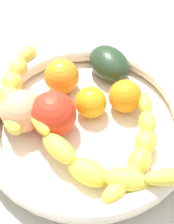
{
  "coord_description": "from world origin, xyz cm",
  "views": [
    {
      "loc": [
        5.88,
        30.4,
        46.47
      ],
      "look_at": [
        0.0,
        0.0,
        7.53
      ],
      "focal_mm": 49.69,
      "sensor_mm": 36.0,
      "label": 1
    }
  ],
  "objects_px": {
    "avocado_dark": "(109,63)",
    "orange_mid_right": "(125,96)",
    "orange_front": "(91,102)",
    "tomato_red": "(53,117)",
    "banana_draped_left": "(139,148)",
    "banana_arching_top": "(92,162)",
    "orange_mid_left": "(62,77)",
    "peach_blush": "(22,111)",
    "fruit_bowl": "(87,120)",
    "banana_draped_right": "(14,89)"
  },
  "relations": [
    {
      "from": "tomato_red",
      "to": "avocado_dark",
      "type": "distance_m",
      "value": 0.16
    },
    {
      "from": "avocado_dark",
      "to": "banana_draped_right",
      "type": "bearing_deg",
      "value": 10.19
    },
    {
      "from": "peach_blush",
      "to": "avocado_dark",
      "type": "distance_m",
      "value": 0.19
    },
    {
      "from": "fruit_bowl",
      "to": "orange_mid_left",
      "type": "relative_size",
      "value": 5.64
    },
    {
      "from": "banana_arching_top",
      "to": "banana_draped_right",
      "type": "bearing_deg",
      "value": -57.98
    },
    {
      "from": "banana_draped_left",
      "to": "avocado_dark",
      "type": "distance_m",
      "value": 0.19
    },
    {
      "from": "banana_arching_top",
      "to": "orange_front",
      "type": "relative_size",
      "value": 3.98
    },
    {
      "from": "avocado_dark",
      "to": "orange_mid_right",
      "type": "bearing_deg",
      "value": 95.04
    },
    {
      "from": "banana_arching_top",
      "to": "orange_mid_left",
      "type": "height_order",
      "value": "orange_mid_left"
    },
    {
      "from": "fruit_bowl",
      "to": "avocado_dark",
      "type": "xyz_separation_m",
      "value": [
        -0.06,
        -0.11,
        0.02
      ]
    },
    {
      "from": "banana_draped_left",
      "to": "orange_mid_right",
      "type": "bearing_deg",
      "value": -93.41
    },
    {
      "from": "orange_mid_right",
      "to": "tomato_red",
      "type": "relative_size",
      "value": 0.76
    },
    {
      "from": "banana_arching_top",
      "to": "tomato_red",
      "type": "relative_size",
      "value": 2.85
    },
    {
      "from": "tomato_red",
      "to": "orange_front",
      "type": "bearing_deg",
      "value": -158.22
    },
    {
      "from": "fruit_bowl",
      "to": "orange_mid_left",
      "type": "height_order",
      "value": "orange_mid_left"
    },
    {
      "from": "banana_draped_left",
      "to": "orange_mid_right",
      "type": "distance_m",
      "value": 0.1
    },
    {
      "from": "peach_blush",
      "to": "tomato_red",
      "type": "bearing_deg",
      "value": 155.16
    },
    {
      "from": "orange_mid_left",
      "to": "tomato_red",
      "type": "distance_m",
      "value": 0.09
    },
    {
      "from": "orange_front",
      "to": "orange_mid_left",
      "type": "distance_m",
      "value": 0.08
    },
    {
      "from": "orange_front",
      "to": "tomato_red",
      "type": "bearing_deg",
      "value": 21.78
    },
    {
      "from": "banana_draped_left",
      "to": "orange_front",
      "type": "xyz_separation_m",
      "value": [
        0.05,
        -0.1,
        0.0
      ]
    },
    {
      "from": "peach_blush",
      "to": "tomato_red",
      "type": "height_order",
      "value": "tomato_red"
    },
    {
      "from": "fruit_bowl",
      "to": "tomato_red",
      "type": "xyz_separation_m",
      "value": [
        0.05,
        0.0,
        0.03
      ]
    },
    {
      "from": "fruit_bowl",
      "to": "peach_blush",
      "type": "height_order",
      "value": "peach_blush"
    },
    {
      "from": "orange_front",
      "to": "orange_mid_right",
      "type": "height_order",
      "value": "orange_mid_right"
    },
    {
      "from": "banana_draped_right",
      "to": "banana_arching_top",
      "type": "distance_m",
      "value": 0.2
    },
    {
      "from": "peach_blush",
      "to": "tomato_red",
      "type": "xyz_separation_m",
      "value": [
        -0.05,
        0.02,
        0.0
      ]
    },
    {
      "from": "orange_mid_right",
      "to": "avocado_dark",
      "type": "distance_m",
      "value": 0.09
    },
    {
      "from": "banana_arching_top",
      "to": "orange_front",
      "type": "height_order",
      "value": "banana_arching_top"
    },
    {
      "from": "fruit_bowl",
      "to": "avocado_dark",
      "type": "bearing_deg",
      "value": -120.12
    },
    {
      "from": "orange_front",
      "to": "peach_blush",
      "type": "xyz_separation_m",
      "value": [
        0.11,
        0.0,
        0.01
      ]
    },
    {
      "from": "orange_front",
      "to": "orange_mid_left",
      "type": "height_order",
      "value": "orange_mid_left"
    },
    {
      "from": "fruit_bowl",
      "to": "banana_draped_left",
      "type": "relative_size",
      "value": 1.91
    },
    {
      "from": "banana_draped_left",
      "to": "peach_blush",
      "type": "relative_size",
      "value": 2.66
    },
    {
      "from": "orange_mid_right",
      "to": "orange_mid_left",
      "type": "bearing_deg",
      "value": -32.82
    },
    {
      "from": "banana_draped_right",
      "to": "orange_front",
      "type": "xyz_separation_m",
      "value": [
        -0.12,
        0.05,
        -0.0
      ]
    },
    {
      "from": "fruit_bowl",
      "to": "orange_front",
      "type": "relative_size",
      "value": 6.57
    },
    {
      "from": "orange_mid_right",
      "to": "orange_front",
      "type": "bearing_deg",
      "value": 0.88
    },
    {
      "from": "orange_mid_right",
      "to": "banana_draped_left",
      "type": "bearing_deg",
      "value": 86.59
    },
    {
      "from": "banana_draped_right",
      "to": "orange_mid_left",
      "type": "distance_m",
      "value": 0.09
    },
    {
      "from": "orange_mid_left",
      "to": "tomato_red",
      "type": "relative_size",
      "value": 0.84
    },
    {
      "from": "orange_mid_right",
      "to": "avocado_dark",
      "type": "bearing_deg",
      "value": -84.96
    },
    {
      "from": "orange_mid_left",
      "to": "orange_mid_right",
      "type": "xyz_separation_m",
      "value": [
        -0.1,
        0.06,
        -0.0
      ]
    },
    {
      "from": "banana_draped_right",
      "to": "peach_blush",
      "type": "distance_m",
      "value": 0.06
    },
    {
      "from": "banana_draped_right",
      "to": "orange_front",
      "type": "height_order",
      "value": "orange_front"
    },
    {
      "from": "fruit_bowl",
      "to": "banana_draped_left",
      "type": "xyz_separation_m",
      "value": [
        -0.06,
        0.08,
        0.01
      ]
    },
    {
      "from": "avocado_dark",
      "to": "orange_front",
      "type": "bearing_deg",
      "value": 58.85
    },
    {
      "from": "peach_blush",
      "to": "orange_mid_right",
      "type": "bearing_deg",
      "value": -178.34
    },
    {
      "from": "peach_blush",
      "to": "tomato_red",
      "type": "relative_size",
      "value": 0.93
    },
    {
      "from": "banana_draped_right",
      "to": "orange_mid_left",
      "type": "xyz_separation_m",
      "value": [
        -0.08,
        -0.01,
        0.0
      ]
    }
  ]
}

